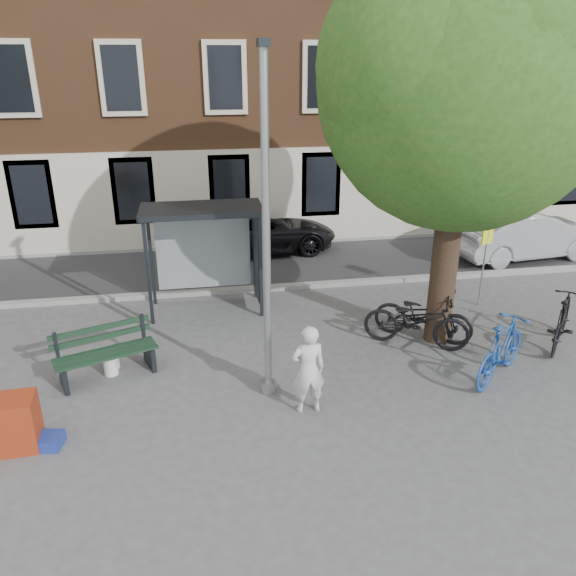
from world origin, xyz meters
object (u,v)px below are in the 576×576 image
(red_stand, at_px, (8,424))
(notice_sign, at_px, (486,247))
(lamppost, at_px, (267,252))
(car_dark, at_px, (260,231))
(bike_d, at_px, (562,321))
(bike_b, at_px, (501,350))
(bus_shelter, at_px, (219,234))
(bike_c, at_px, (423,315))
(bench, at_px, (106,355))
(painter, at_px, (308,370))
(car_silver, at_px, (526,234))
(bike_a, at_px, (416,321))

(red_stand, distance_m, notice_sign, 10.97)
(lamppost, distance_m, car_dark, 8.71)
(bike_d, bearing_deg, bike_b, 69.25)
(lamppost, height_order, notice_sign, lamppost)
(bike_d, bearing_deg, red_stand, 50.95)
(lamppost, height_order, bus_shelter, lamppost)
(bike_b, height_order, notice_sign, notice_sign)
(bus_shelter, relative_size, bike_d, 1.44)
(bike_c, relative_size, notice_sign, 1.04)
(bus_shelter, height_order, red_stand, bus_shelter)
(bench, bearing_deg, bike_c, -16.31)
(bike_d, xyz_separation_m, car_dark, (-5.60, 7.63, 0.08))
(lamppost, distance_m, painter, 2.16)
(painter, distance_m, notice_sign, 6.52)
(bike_c, bearing_deg, bike_b, -122.99)
(bike_d, bearing_deg, notice_sign, -32.12)
(bike_b, relative_size, bike_c, 0.95)
(red_stand, bearing_deg, car_dark, 60.80)
(painter, height_order, notice_sign, notice_sign)
(lamppost, distance_m, bike_b, 5.01)
(bench, distance_m, bike_b, 7.69)
(lamppost, height_order, car_dark, lamppost)
(car_silver, bearing_deg, red_stand, 111.26)
(car_dark, bearing_deg, notice_sign, -141.87)
(car_silver, bearing_deg, lamppost, 117.84)
(bike_c, distance_m, car_dark, 7.34)
(bench, bearing_deg, car_dark, 41.12)
(car_silver, bearing_deg, bike_c, 124.41)
(bike_a, bearing_deg, bike_d, -72.31)
(lamppost, bearing_deg, notice_sign, 28.10)
(bench, relative_size, car_dark, 0.42)
(bus_shelter, xyz_separation_m, bench, (-2.45, -2.97, -1.46))
(painter, distance_m, bike_d, 6.08)
(bike_a, relative_size, bike_c, 1.03)
(bus_shelter, distance_m, painter, 5.08)
(bike_c, height_order, car_silver, car_silver)
(bench, bearing_deg, car_silver, 3.01)
(bus_shelter, bearing_deg, bike_b, -40.40)
(bike_b, relative_size, red_stand, 2.31)
(bike_b, height_order, red_stand, bike_b)
(car_silver, xyz_separation_m, red_stand, (-13.28, -7.24, -0.32))
(painter, bearing_deg, car_silver, -144.07)
(car_dark, bearing_deg, red_stand, 145.88)
(lamppost, relative_size, bus_shelter, 2.14)
(bike_d, bearing_deg, lamppost, 48.84)
(car_dark, bearing_deg, bike_b, -162.27)
(notice_sign, bearing_deg, bench, 172.25)
(car_silver, relative_size, notice_sign, 2.24)
(bike_a, bearing_deg, bus_shelter, 82.93)
(bike_c, xyz_separation_m, bike_d, (2.81, -0.84, 0.02))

